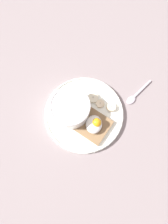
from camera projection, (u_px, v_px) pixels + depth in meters
ground_plane at (84, 115)px, 75.04cm from camera, size 120.00×120.00×2.00cm
plate at (84, 114)px, 73.32cm from camera, size 26.57×26.57×1.60cm
oatmeal_bowl at (71, 108)px, 69.92cm from camera, size 12.79×12.79×7.10cm
toast_slice at (94, 126)px, 71.14cm from camera, size 12.88×12.88×1.36cm
poached_egg at (95, 124)px, 69.07cm from camera, size 6.06×5.21×3.81cm
banana_slice_front at (100, 104)px, 73.58cm from camera, size 3.61×3.68×1.37cm
banana_slice_left at (93, 98)px, 74.23cm from camera, size 4.62×4.60×1.11cm
banana_slice_back at (111, 107)px, 72.96cm from camera, size 3.13×3.30×1.82cm
spoon at (136, 95)px, 75.74cm from camera, size 10.48×8.64×0.80cm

